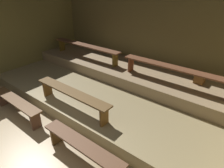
# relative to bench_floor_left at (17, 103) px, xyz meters

# --- Properties ---
(ground) EXTENTS (7.02, 5.53, 0.08)m
(ground) POSITION_rel_bench_floor_left_xyz_m (1.06, 1.26, -0.37)
(ground) COLOR tan
(wall_back) EXTENTS (7.02, 0.06, 2.52)m
(wall_back) POSITION_rel_bench_floor_left_xyz_m (1.06, 3.65, 0.93)
(wall_back) COLOR olive
(wall_back) RESTS_ON ground
(wall_left) EXTENTS (0.06, 5.53, 2.52)m
(wall_left) POSITION_rel_bench_floor_left_xyz_m (-2.08, 1.26, 0.93)
(wall_left) COLOR olive
(wall_left) RESTS_ON ground
(platform_lower) EXTENTS (6.22, 3.21, 0.30)m
(platform_lower) POSITION_rel_bench_floor_left_xyz_m (1.06, 2.02, -0.19)
(platform_lower) COLOR #9C895E
(platform_lower) RESTS_ON ground
(platform_middle) EXTENTS (6.22, 1.54, 0.30)m
(platform_middle) POSITION_rel_bench_floor_left_xyz_m (1.06, 2.85, 0.11)
(platform_middle) COLOR #9C815D
(platform_middle) RESTS_ON platform_lower
(bench_floor_left) EXTENTS (1.68, 0.27, 0.42)m
(bench_floor_left) POSITION_rel_bench_floor_left_xyz_m (0.00, 0.00, 0.00)
(bench_floor_left) COLOR brown
(bench_floor_left) RESTS_ON ground
(bench_floor_right) EXTENTS (1.68, 0.27, 0.42)m
(bench_floor_right) POSITION_rel_bench_floor_left_xyz_m (2.13, 0.00, 0.00)
(bench_floor_right) COLOR brown
(bench_floor_right) RESTS_ON ground
(bench_lower_center) EXTENTS (2.04, 0.27, 0.42)m
(bench_lower_center) POSITION_rel_bench_floor_left_xyz_m (1.10, 0.71, 0.30)
(bench_lower_center) COLOR brown
(bench_lower_center) RESTS_ON platform_lower
(bench_middle_left) EXTENTS (2.63, 0.27, 0.42)m
(bench_middle_left) POSITION_rel_bench_floor_left_xyz_m (-0.40, 2.63, 0.61)
(bench_middle_left) COLOR brown
(bench_middle_left) RESTS_ON platform_middle
(bench_middle_right) EXTENTS (2.63, 0.27, 0.42)m
(bench_middle_right) POSITION_rel_bench_floor_left_xyz_m (2.53, 2.63, 0.61)
(bench_middle_right) COLOR brown
(bench_middle_right) RESTS_ON platform_middle
(wooden_crate_middle) EXTENTS (0.23, 0.23, 0.23)m
(wooden_crate_middle) POSITION_rel_bench_floor_left_xyz_m (3.04, 3.07, 0.37)
(wooden_crate_middle) COLOR brown
(wooden_crate_middle) RESTS_ON platform_middle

